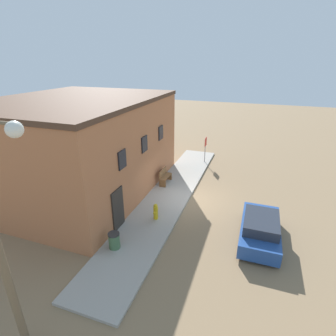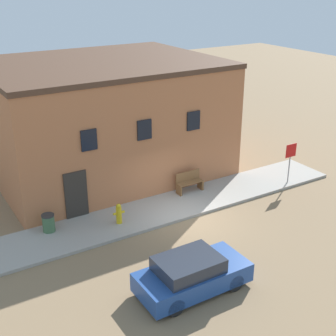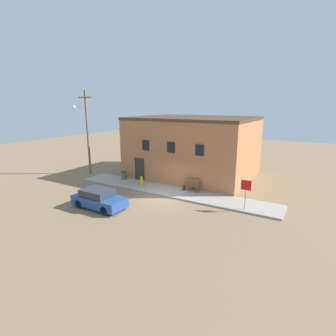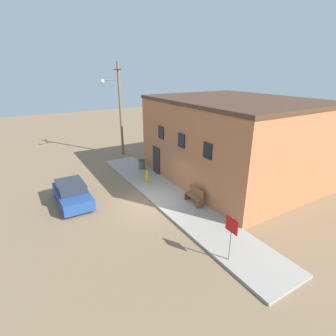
% 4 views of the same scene
% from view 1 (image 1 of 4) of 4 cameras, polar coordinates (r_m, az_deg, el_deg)
% --- Properties ---
extents(ground_plane, '(80.00, 80.00, 0.00)m').
position_cam_1_polar(ground_plane, '(16.06, 4.60, -6.94)').
color(ground_plane, '#846B4C').
extents(sidewalk, '(17.42, 2.58, 0.13)m').
position_cam_1_polar(sidewalk, '(16.35, 0.22, -6.03)').
color(sidewalk, '#9E998E').
rests_on(sidewalk, ground).
extents(brick_building, '(11.28, 8.99, 5.83)m').
position_cam_1_polar(brick_building, '(17.33, -18.74, 4.68)').
color(brick_building, '#B26B42').
rests_on(brick_building, ground).
extents(fire_hydrant, '(0.50, 0.24, 0.89)m').
position_cam_1_polar(fire_hydrant, '(13.84, -2.71, -9.42)').
color(fire_hydrant, gold).
rests_on(fire_hydrant, sidewalk).
extents(stop_sign, '(0.67, 0.06, 2.03)m').
position_cam_1_polar(stop_sign, '(21.20, 8.16, 4.95)').
color(stop_sign, gray).
rests_on(stop_sign, sidewalk).
extents(bench, '(1.32, 0.44, 0.98)m').
position_cam_1_polar(bench, '(17.63, -0.71, -1.88)').
color(bench, brown).
rests_on(bench, sidewalk).
extents(trash_bin, '(0.52, 0.52, 0.74)m').
position_cam_1_polar(trash_bin, '(12.23, -11.63, -15.19)').
color(trash_bin, '#426642').
rests_on(trash_bin, sidewalk).
extents(parked_car, '(3.81, 1.72, 1.30)m').
position_cam_1_polar(parked_car, '(13.21, 19.42, -12.31)').
color(parked_car, black).
rests_on(parked_car, ground).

